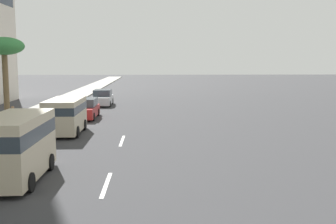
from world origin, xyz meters
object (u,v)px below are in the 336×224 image
Objects in this scene: car_fourth at (86,109)px; pedestrian_mid_block at (13,117)px; car_second at (103,98)px; palm_tree at (4,49)px; van_lead at (15,144)px; van_third at (65,114)px.

pedestrian_mid_block is at bearing -27.94° from car_fourth.
palm_tree reaches higher than car_second.
car_second is at bearing 178.60° from car_fourth.
van_lead is 26.91m from car_second.
pedestrian_mid_block reaches higher than car_second.
palm_tree is (4.13, 1.81, 4.49)m from pedestrian_mid_block.
pedestrian_mid_block is 6.36m from palm_tree.
van_third reaches higher than car_fourth.
van_lead is 1.07× the size of van_third.
car_fourth is 7.71m from pedestrian_mid_block.
car_second reaches higher than car_fourth.
van_third is 2.83× the size of pedestrian_mid_block.
car_fourth is at bearing -1.40° from car_second.
pedestrian_mid_block is at bearing -13.27° from car_second.
van_third reaches higher than car_second.
palm_tree is at bearing -130.33° from van_third.
car_second is 14.23m from palm_tree.
car_second is 16.75m from pedestrian_mid_block.
pedestrian_mid_block is (-6.81, 3.61, 0.29)m from car_fourth.
van_lead is 16.22m from palm_tree.
pedestrian_mid_block is (0.31, 3.43, -0.25)m from van_third.
van_lead is 11.21m from pedestrian_mid_block.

